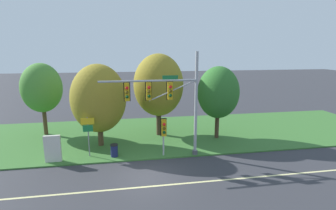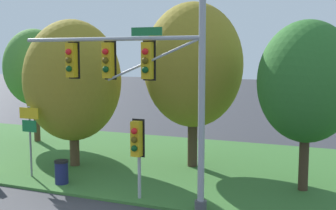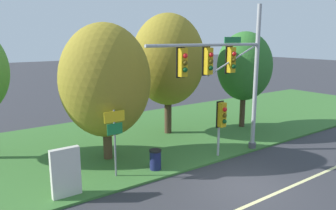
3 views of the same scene
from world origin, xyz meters
The scene contains 12 objects.
ground_plane centered at (0.00, 0.00, 0.00)m, with size 160.00×160.00×0.00m, color #333338.
lane_stripe centered at (0.00, -1.20, 0.00)m, with size 36.00×0.16×0.01m, color beige.
grass_verge centered at (0.00, 8.25, 0.05)m, with size 48.00×11.50×0.10m, color #386B2D.
traffic_signal_mast centered at (1.73, 2.77, 4.49)m, with size 6.98×0.49×7.57m.
pedestrian_signal_near_kerb centered at (1.45, 2.85, 2.12)m, with size 0.46×0.55×2.84m.
route_sign_post centered at (-3.94, 3.77, 2.10)m, with size 0.94×0.08×2.94m.
tree_nearest_road centered at (-8.51, 9.75, 4.42)m, with size 3.53×3.53×6.54m.
tree_left_of_mast centered at (-3.28, 5.95, 3.99)m, with size 4.35×4.35×6.62m.
tree_behind_signpost centered at (1.78, 7.85, 4.68)m, with size 4.43×4.43×7.36m.
tree_mid_verge centered at (6.73, 6.15, 4.16)m, with size 3.59×3.59×6.32m.
info_kiosk centered at (-6.30, 3.20, 1.04)m, with size 1.10×0.24×1.90m.
trash_bin centered at (-2.14, 3.40, 0.57)m, with size 0.56×0.56×0.93m.
Camera 1 is at (-1.36, -15.04, 7.78)m, focal length 28.00 mm.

